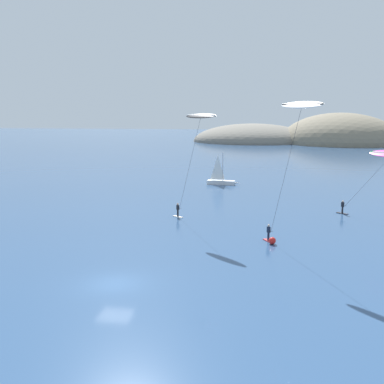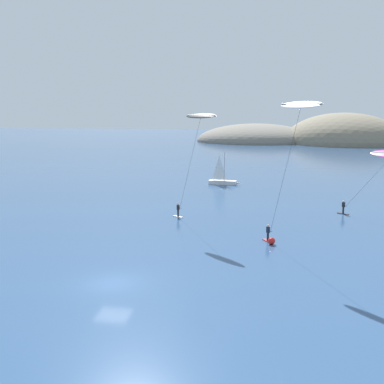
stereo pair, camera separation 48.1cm
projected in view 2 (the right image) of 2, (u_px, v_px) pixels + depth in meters
name	position (u px, v px, depth m)	size (l,w,h in m)	color
ground_plane	(112.00, 284.00, 35.77)	(600.00, 600.00, 0.00)	#2D4C75
headland_island	(310.00, 142.00, 196.47)	(83.64, 55.53, 23.99)	#7A705B
sailboat_near	(224.00, 181.00, 83.71)	(5.94, 1.76, 5.70)	white
kitesurfer_white	(298.00, 119.00, 42.37)	(5.23, 5.96, 13.61)	red
kitesurfer_black	(199.00, 125.00, 53.14)	(6.25, 5.98, 12.49)	silver
marker_buoy	(272.00, 241.00, 46.20)	(0.70, 0.70, 0.70)	red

